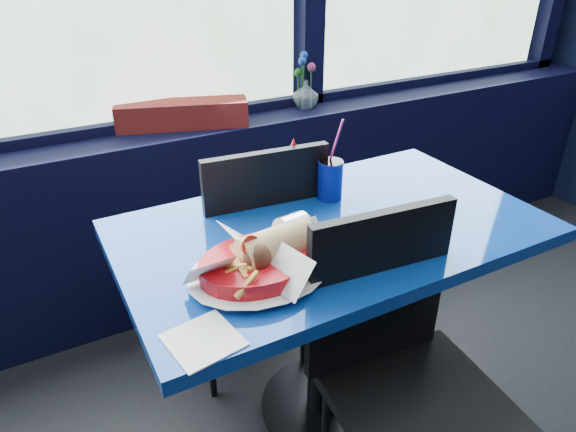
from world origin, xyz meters
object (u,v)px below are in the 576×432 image
at_px(planter_box, 182,114).
at_px(soda_cup, 330,179).
at_px(flower_vase, 306,91).
at_px(ketchup_bottle, 293,171).
at_px(near_table, 330,277).
at_px(chair_near_front, 404,364).
at_px(chair_near_back, 250,248).
at_px(food_basket, 261,261).

bearing_deg(planter_box, soda_cup, -55.04).
distance_m(planter_box, flower_vase, 0.56).
bearing_deg(planter_box, ketchup_bottle, -60.86).
bearing_deg(near_table, soda_cup, 60.64).
distance_m(chair_near_front, flower_vase, 1.35).
relative_size(chair_near_back, flower_vase, 3.81).
height_order(flower_vase, food_basket, flower_vase).
distance_m(near_table, food_basket, 0.39).
xyz_separation_m(near_table, planter_box, (-0.14, 0.89, 0.28)).
bearing_deg(flower_vase, soda_cup, -114.66).
bearing_deg(chair_near_front, flower_vase, 76.49).
distance_m(chair_near_back, soda_cup, 0.39).
xyz_separation_m(near_table, flower_vase, (0.42, 0.88, 0.31)).
relative_size(planter_box, soda_cup, 1.95).
xyz_separation_m(chair_near_front, soda_cup, (0.09, 0.51, 0.29)).
bearing_deg(chair_near_back, planter_box, -82.03).
bearing_deg(chair_near_back, near_table, 115.98).
relative_size(planter_box, food_basket, 1.39).
relative_size(flower_vase, food_basket, 0.66).
distance_m(chair_near_front, food_basket, 0.45).
relative_size(near_table, food_basket, 3.26).
height_order(food_basket, soda_cup, soda_cup).
distance_m(planter_box, food_basket, 1.03).
distance_m(flower_vase, soda_cup, 0.81).
relative_size(ketchup_bottle, soda_cup, 0.74).
bearing_deg(flower_vase, near_table, -115.48).
bearing_deg(ketchup_bottle, planter_box, 101.24).
relative_size(planter_box, flower_vase, 2.12).
distance_m(chair_near_back, planter_box, 0.65).
bearing_deg(chair_near_back, chair_near_front, 105.04).
relative_size(chair_near_front, planter_box, 1.77).
height_order(planter_box, ketchup_bottle, ketchup_bottle).
bearing_deg(flower_vase, chair_near_front, -108.93).
xyz_separation_m(near_table, chair_near_back, (-0.12, 0.32, -0.04)).
relative_size(chair_near_back, planter_box, 1.80).
bearing_deg(food_basket, flower_vase, 71.66).
height_order(chair_near_back, soda_cup, soda_cup).
height_order(planter_box, food_basket, planter_box).
bearing_deg(chair_near_front, ketchup_bottle, 95.91).
xyz_separation_m(near_table, ketchup_bottle, (-0.01, 0.21, 0.27)).
bearing_deg(ketchup_bottle, chair_near_front, -89.51).
bearing_deg(ketchup_bottle, food_basket, -128.92).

